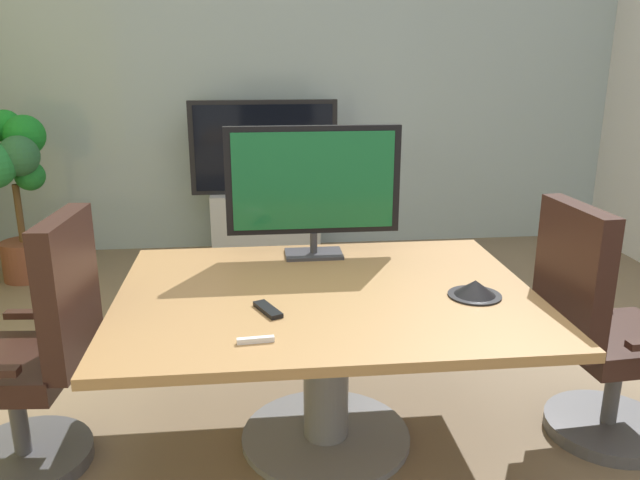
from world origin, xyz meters
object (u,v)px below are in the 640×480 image
(potted_plant, at_px, (9,172))
(office_chair_right, at_px, (600,344))
(wall_display_unit, at_px, (265,205))
(conference_phone, at_px, (475,289))
(office_chair_left, at_px, (35,368))
(tv_monitor, at_px, (313,184))
(conference_table, at_px, (326,330))
(remote_control, at_px, (268,310))

(potted_plant, bearing_deg, office_chair_right, -36.35)
(wall_display_unit, height_order, conference_phone, wall_display_unit)
(office_chair_left, distance_m, tv_monitor, 1.45)
(conference_table, distance_m, remote_control, 0.37)
(potted_plant, bearing_deg, conference_table, -48.23)
(tv_monitor, relative_size, wall_display_unit, 0.64)
(wall_display_unit, xyz_separation_m, remote_control, (-0.05, -2.92, 0.29))
(office_chair_left, height_order, remote_control, office_chair_left)
(conference_table, height_order, remote_control, remote_control)
(conference_table, distance_m, potted_plant, 3.11)
(tv_monitor, xyz_separation_m, conference_phone, (0.61, -0.62, -0.33))
(conference_table, relative_size, wall_display_unit, 1.33)
(office_chair_right, xyz_separation_m, tv_monitor, (-1.21, 0.58, 0.62))
(office_chair_right, bearing_deg, tv_monitor, 60.05)
(tv_monitor, xyz_separation_m, remote_control, (-0.24, -0.69, -0.35))
(tv_monitor, height_order, remote_control, tv_monitor)
(wall_display_unit, xyz_separation_m, conference_phone, (0.80, -2.85, 0.31))
(tv_monitor, height_order, conference_phone, tv_monitor)
(wall_display_unit, bearing_deg, tv_monitor, -85.06)
(conference_table, distance_m, office_chair_right, 1.21)
(conference_table, bearing_deg, tv_monitor, 90.73)
(wall_display_unit, relative_size, conference_phone, 5.95)
(potted_plant, relative_size, conference_phone, 5.80)
(conference_table, xyz_separation_m, potted_plant, (-2.06, 2.31, 0.29))
(conference_table, height_order, tv_monitor, tv_monitor)
(office_chair_right, distance_m, wall_display_unit, 3.15)
(office_chair_right, bearing_deg, wall_display_unit, 22.33)
(potted_plant, bearing_deg, remote_control, -54.11)
(tv_monitor, bearing_deg, remote_control, -109.61)
(potted_plant, height_order, remote_control, potted_plant)
(office_chair_left, distance_m, remote_control, 1.00)
(office_chair_left, distance_m, office_chair_right, 2.40)
(conference_table, bearing_deg, wall_display_unit, 94.18)
(conference_phone, xyz_separation_m, remote_control, (-0.85, -0.07, -0.02))
(conference_table, distance_m, office_chair_left, 1.21)
(office_chair_left, bearing_deg, office_chair_right, 93.66)
(office_chair_right, height_order, wall_display_unit, wall_display_unit)
(wall_display_unit, bearing_deg, office_chair_left, -109.84)
(potted_plant, bearing_deg, conference_phone, -42.39)
(office_chair_right, relative_size, potted_plant, 0.85)
(tv_monitor, relative_size, potted_plant, 0.66)
(conference_phone, bearing_deg, potted_plant, 137.61)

